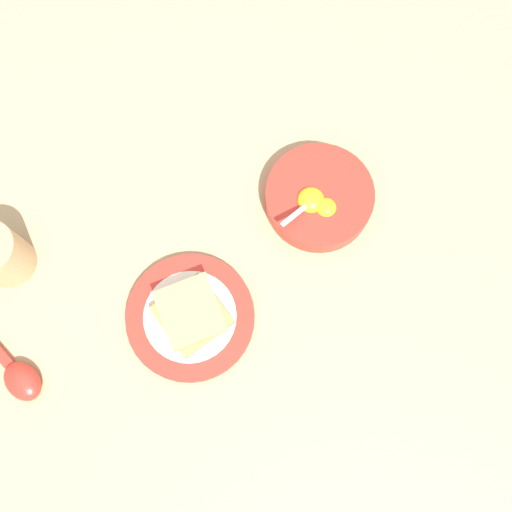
# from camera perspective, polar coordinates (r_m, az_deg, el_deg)

# --- Properties ---
(ground_plane) EXTENTS (3.00, 3.00, 0.00)m
(ground_plane) POSITION_cam_1_polar(r_m,az_deg,el_deg) (0.90, -8.55, 0.90)
(ground_plane) COLOR tan
(egg_bowl) EXTENTS (0.16, 0.16, 0.07)m
(egg_bowl) POSITION_cam_1_polar(r_m,az_deg,el_deg) (0.90, 6.01, 5.55)
(egg_bowl) COLOR red
(egg_bowl) RESTS_ON ground_plane
(toast_plate) EXTENTS (0.18, 0.18, 0.02)m
(toast_plate) POSITION_cam_1_polar(r_m,az_deg,el_deg) (0.87, -6.26, -5.82)
(toast_plate) COLOR red
(toast_plate) RESTS_ON ground_plane
(toast_sandwich) EXTENTS (0.11, 0.11, 0.03)m
(toast_sandwich) POSITION_cam_1_polar(r_m,az_deg,el_deg) (0.84, -6.20, -5.49)
(toast_sandwich) COLOR tan
(toast_sandwich) RESTS_ON toast_plate
(soup_spoon) EXTENTS (0.13, 0.09, 0.03)m
(soup_spoon) POSITION_cam_1_polar(r_m,az_deg,el_deg) (0.91, -21.68, -10.60)
(soup_spoon) COLOR red
(soup_spoon) RESTS_ON ground_plane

